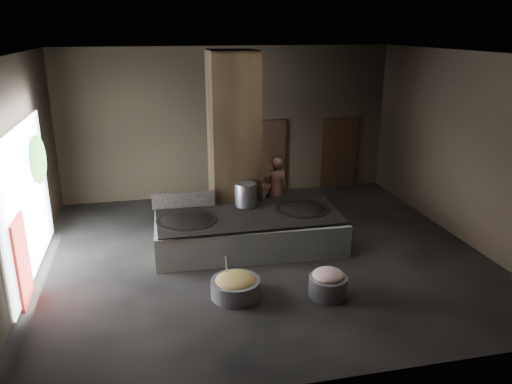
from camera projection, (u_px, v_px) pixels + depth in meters
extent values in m
cube|color=black|center=(262.00, 255.00, 11.64)|extent=(10.00, 9.00, 0.10)
cube|color=black|center=(263.00, 51.00, 10.19)|extent=(10.00, 9.00, 0.10)
cube|color=black|center=(228.00, 123.00, 15.13)|extent=(10.00, 0.10, 4.50)
cube|color=black|center=(340.00, 244.00, 6.70)|extent=(10.00, 0.10, 4.50)
cube|color=black|center=(15.00, 174.00, 9.87)|extent=(0.10, 9.00, 4.50)
cube|color=black|center=(467.00, 148.00, 11.96)|extent=(0.10, 9.00, 4.50)
cube|color=black|center=(234.00, 142.00, 12.62)|extent=(1.20, 1.20, 4.50)
cube|color=#B8CDBA|center=(249.00, 232.00, 11.89)|extent=(4.45, 2.26, 0.76)
cube|color=black|center=(249.00, 214.00, 11.75)|extent=(4.28, 2.05, 0.03)
ellipsoid|color=black|center=(187.00, 223.00, 11.42)|extent=(1.38, 1.38, 0.38)
cylinder|color=black|center=(187.00, 220.00, 11.40)|extent=(1.41, 1.41, 0.05)
ellipsoid|color=black|center=(303.00, 212.00, 12.09)|extent=(1.28, 1.28, 0.36)
cylinder|color=black|center=(303.00, 209.00, 12.07)|extent=(1.31, 1.31, 0.05)
cylinder|color=#A5A7AD|center=(246.00, 194.00, 12.17)|extent=(0.53, 0.53, 0.57)
cube|color=black|center=(184.00, 200.00, 12.08)|extent=(1.52, 0.12, 0.38)
imported|color=brown|center=(276.00, 189.00, 13.38)|extent=(0.70, 0.51, 1.76)
cylinder|color=slate|center=(236.00, 288.00, 9.72)|extent=(1.14, 1.14, 0.36)
ellipsoid|color=#8F9D4C|center=(236.00, 280.00, 9.67)|extent=(0.80, 0.80, 0.25)
cylinder|color=#A5A7AD|center=(226.00, 268.00, 9.71)|extent=(0.12, 0.38, 0.69)
cylinder|color=slate|center=(328.00, 286.00, 9.73)|extent=(0.98, 0.98, 0.41)
ellipsoid|color=tan|center=(328.00, 275.00, 9.65)|extent=(0.62, 0.62, 0.24)
cube|color=black|center=(267.00, 158.00, 15.65)|extent=(1.18, 0.08, 2.38)
cube|color=#8C6647|center=(266.00, 160.00, 15.67)|extent=(0.87, 0.04, 2.06)
cube|color=black|center=(339.00, 154.00, 16.14)|extent=(1.18, 0.08, 2.38)
cube|color=#8C6647|center=(337.00, 154.00, 16.30)|extent=(0.83, 0.04, 1.96)
cube|color=white|center=(27.00, 201.00, 10.29)|extent=(0.04, 4.20, 3.10)
cube|color=maroon|center=(22.00, 261.00, 9.33)|extent=(0.05, 0.90, 1.70)
ellipsoid|color=#194714|center=(38.00, 160.00, 11.14)|extent=(0.28, 1.10, 1.10)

